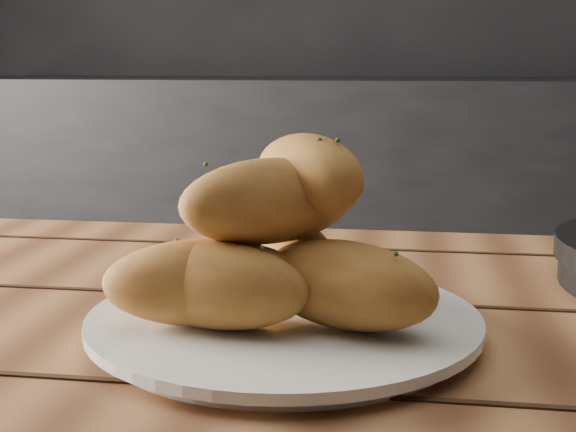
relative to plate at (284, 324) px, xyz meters
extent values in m
cube|color=black|center=(0.03, 2.02, -0.31)|extent=(2.80, 0.60, 0.90)
cube|color=#955F37|center=(0.16, 0.00, -0.03)|extent=(1.50, 0.81, 0.04)
cylinder|color=white|center=(0.00, 0.00, 0.00)|extent=(0.27, 0.27, 0.01)
cylinder|color=white|center=(0.00, 0.00, 0.00)|extent=(0.30, 0.30, 0.01)
ellipsoid|color=#B17A31|center=(-0.05, -0.03, 0.04)|extent=(0.16, 0.10, 0.06)
ellipsoid|color=#B17A31|center=(0.05, -0.02, 0.04)|extent=(0.16, 0.12, 0.06)
ellipsoid|color=#B17A31|center=(0.00, 0.05, 0.04)|extent=(0.12, 0.15, 0.06)
ellipsoid|color=#B17A31|center=(-0.01, 0.00, 0.10)|extent=(0.15, 0.14, 0.06)
ellipsoid|color=#B17A31|center=(0.01, 0.03, 0.11)|extent=(0.13, 0.15, 0.06)
ellipsoid|color=#B17A31|center=(-0.05, -0.04, 0.04)|extent=(0.16, 0.10, 0.06)
camera|label=1|loc=(0.09, -0.58, 0.20)|focal=50.00mm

